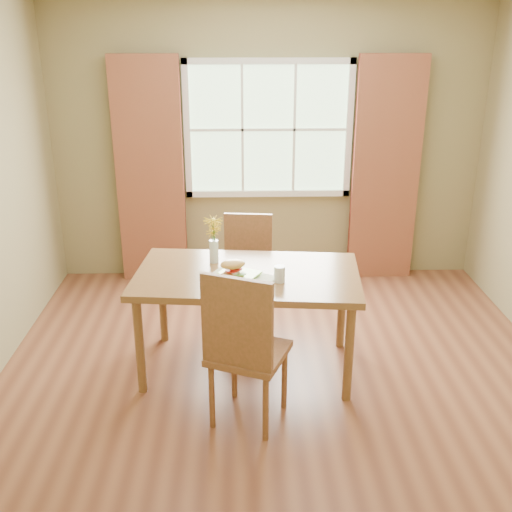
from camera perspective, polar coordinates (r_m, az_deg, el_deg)
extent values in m
cube|color=brown|center=(4.65, 2.14, -10.75)|extent=(4.20, 3.80, 0.02)
cube|color=#8B8053|center=(5.95, 1.15, 10.60)|extent=(4.20, 0.02, 2.70)
cube|color=#8B8053|center=(2.33, 5.57, -7.40)|extent=(4.20, 0.02, 2.70)
cube|color=#ACD6A2|center=(5.90, 1.18, 11.97)|extent=(1.50, 0.02, 1.20)
cube|color=white|center=(5.80, 1.24, 18.08)|extent=(1.62, 0.04, 0.06)
cube|color=white|center=(6.00, 1.14, 5.98)|extent=(1.62, 0.04, 0.06)
cube|color=white|center=(5.88, -6.59, 11.82)|extent=(0.06, 0.04, 1.32)
cube|color=white|center=(5.96, 8.87, 11.82)|extent=(0.06, 0.04, 1.32)
cube|color=white|center=(5.87, 1.19, 11.93)|extent=(1.50, 0.03, 0.02)
cube|color=#5E1F16|center=(5.94, -10.07, 7.77)|extent=(0.65, 0.08, 2.20)
cube|color=#5E1F16|center=(6.04, 12.25, 7.86)|extent=(0.65, 0.08, 2.20)
cube|color=brown|center=(4.32, -0.84, -1.92)|extent=(1.68, 1.05, 0.05)
cylinder|color=brown|center=(4.28, -11.02, -8.41)|extent=(0.06, 0.06, 0.73)
cylinder|color=brown|center=(4.17, 8.84, -9.15)|extent=(0.06, 0.06, 0.73)
cylinder|color=brown|center=(4.92, -8.89, -4.15)|extent=(0.06, 0.06, 0.73)
cylinder|color=brown|center=(4.82, 8.17, -4.67)|extent=(0.06, 0.06, 0.73)
cube|color=brown|center=(3.89, -0.69, -9.24)|extent=(0.59, 0.59, 0.04)
cube|color=brown|center=(3.57, -1.93, -6.48)|extent=(0.43, 0.21, 0.58)
cylinder|color=brown|center=(3.94, -4.23, -13.17)|extent=(0.04, 0.04, 0.46)
cylinder|color=brown|center=(3.83, 0.92, -14.33)|extent=(0.04, 0.04, 0.46)
cylinder|color=brown|center=(4.22, -2.09, -10.56)|extent=(0.04, 0.04, 0.46)
cylinder|color=brown|center=(4.11, 2.72, -11.52)|extent=(0.04, 0.04, 0.46)
cube|color=brown|center=(5.01, -0.92, -2.51)|extent=(0.45, 0.45, 0.04)
cube|color=brown|center=(5.08, -0.75, 1.22)|extent=(0.41, 0.08, 0.52)
cylinder|color=brown|center=(4.98, -2.97, -5.60)|extent=(0.03, 0.03, 0.42)
cylinder|color=brown|center=(4.95, 0.82, -5.73)|extent=(0.03, 0.03, 0.42)
cylinder|color=brown|center=(5.27, -2.52, -3.98)|extent=(0.03, 0.03, 0.42)
cylinder|color=brown|center=(5.25, 1.05, -4.10)|extent=(0.03, 0.03, 0.42)
cube|color=beige|center=(4.20, -1.62, -2.23)|extent=(0.55, 0.50, 0.01)
cube|color=#89DC37|center=(4.22, -1.83, -1.94)|extent=(0.37, 0.37, 0.01)
ellipsoid|color=#E5AD4E|center=(4.16, -2.27, -1.81)|extent=(0.21, 0.17, 0.05)
ellipsoid|color=#4C8C2D|center=(4.14, -1.59, -1.73)|extent=(0.10, 0.07, 0.01)
cylinder|color=red|center=(4.15, -2.36, -1.34)|extent=(0.09, 0.09, 0.01)
cylinder|color=red|center=(4.16, -1.90, -1.19)|extent=(0.09, 0.09, 0.01)
ellipsoid|color=#E5AD4E|center=(4.14, -2.23, -0.78)|extent=(0.21, 0.17, 0.06)
cylinder|color=silver|center=(4.14, 2.26, -1.71)|extent=(0.08, 0.08, 0.12)
cylinder|color=silver|center=(4.15, 2.26, -1.84)|extent=(0.07, 0.07, 0.10)
cylinder|color=silver|center=(4.48, -4.03, 0.46)|extent=(0.07, 0.07, 0.17)
cylinder|color=silver|center=(4.50, -4.02, -0.06)|extent=(0.06, 0.06, 0.09)
cylinder|color=#3D7028|center=(4.45, -4.06, 1.37)|extent=(0.01, 0.01, 0.32)
cylinder|color=#3D7028|center=(4.46, -3.90, 1.00)|extent=(0.01, 0.01, 0.27)
cylinder|color=#3D7028|center=(4.48, -4.16, 0.84)|extent=(0.01, 0.01, 0.23)
cylinder|color=#3D7028|center=(4.46, -3.95, 1.23)|extent=(0.01, 0.01, 0.30)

